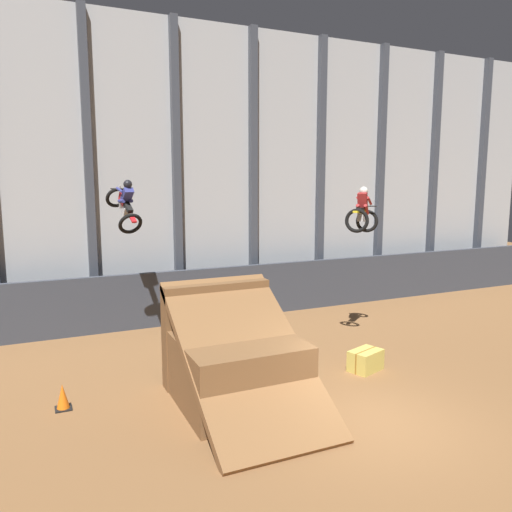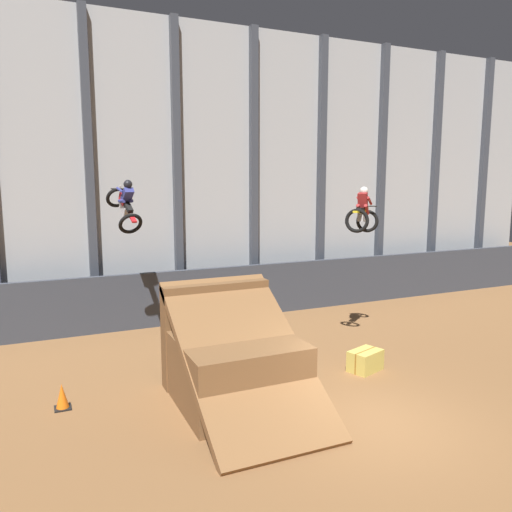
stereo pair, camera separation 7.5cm
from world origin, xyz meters
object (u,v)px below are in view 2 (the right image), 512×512
rider_bike_left_air (125,204)px  hay_bale_trackside (365,360)px  traffic_cone_near_ramp (62,397)px  dirt_ramp (232,359)px  rider_bike_right_air (363,214)px

rider_bike_left_air → hay_bale_trackside: bearing=-52.5°
traffic_cone_near_ramp → hay_bale_trackside: (7.59, -0.88, -0.00)m
traffic_cone_near_ramp → hay_bale_trackside: traffic_cone_near_ramp is taller
rider_bike_left_air → dirt_ramp: bearing=-83.1°
dirt_ramp → hay_bale_trackside: size_ratio=4.18×
dirt_ramp → hay_bale_trackside: dirt_ramp is taller
rider_bike_right_air → traffic_cone_near_ramp: 9.91m
dirt_ramp → traffic_cone_near_ramp: dirt_ramp is taller
rider_bike_left_air → traffic_cone_near_ramp: rider_bike_left_air is taller
rider_bike_left_air → traffic_cone_near_ramp: (-2.24, -4.26, -4.07)m
rider_bike_left_air → traffic_cone_near_ramp: bearing=-126.4°
rider_bike_right_air → hay_bale_trackside: 4.67m
rider_bike_right_air → traffic_cone_near_ramp: bearing=-121.8°
rider_bike_left_air → rider_bike_right_air: size_ratio=1.12×
hay_bale_trackside → rider_bike_right_air: bearing=58.0°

